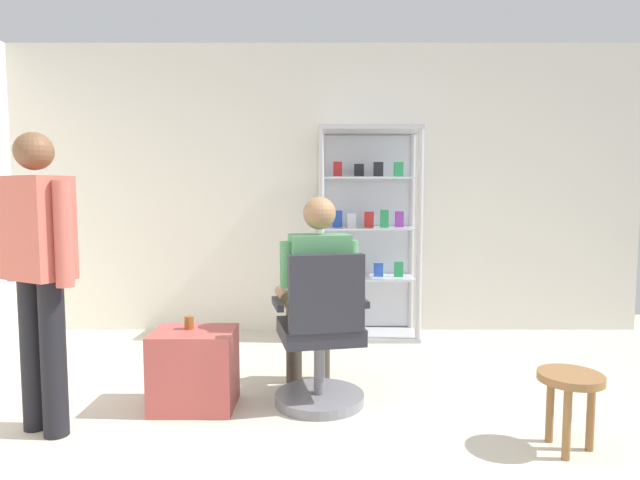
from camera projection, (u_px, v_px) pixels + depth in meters
The scene contains 8 objects.
back_wall at pixel (321, 190), 5.02m from camera, with size 6.00×0.10×2.70m, color silver.
display_cabinet_main at pixel (365, 231), 4.82m from camera, with size 0.90×0.45×1.90m.
office_chair at pixel (319, 344), 3.21m from camera, with size 0.61×0.57×0.96m.
seated_shopkeeper at pixel (314, 288), 3.34m from camera, with size 0.54×0.61×1.29m.
storage_crate at pixel (192, 369), 3.21m from camera, with size 0.49×0.39×0.48m, color #B24C47.
tea_glass at pixel (186, 323), 3.22m from camera, with size 0.06×0.06×0.08m, color brown.
standing_customer at pixel (36, 264), 2.81m from camera, with size 0.47×0.37×1.63m.
wooden_stool at pixel (567, 388), 2.67m from camera, with size 0.32×0.32×0.40m.
Camera 1 is at (-0.04, -2.04, 1.30)m, focal length 29.55 mm.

